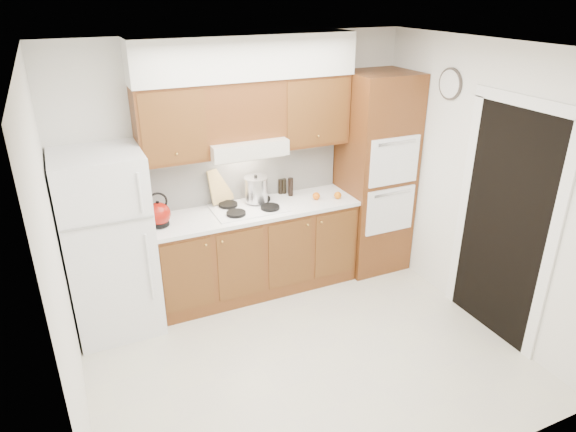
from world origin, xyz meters
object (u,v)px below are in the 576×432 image
object	(u,v)px
oven_cabinet	(375,174)
stock_pot	(256,190)
fridge	(109,244)
kettle	(159,214)

from	to	relation	value
oven_cabinet	stock_pot	distance (m)	1.36
oven_cabinet	stock_pot	world-z (taller)	oven_cabinet
fridge	stock_pot	distance (m)	1.52
kettle	stock_pot	size ratio (longest dim) A/B	0.91
fridge	stock_pot	bearing A→B (deg)	6.22
fridge	kettle	distance (m)	0.52
oven_cabinet	kettle	size ratio (longest dim) A/B	9.89
kettle	fridge	bearing A→B (deg)	167.82
fridge	oven_cabinet	distance (m)	2.86
fridge	kettle	bearing A→B (deg)	3.49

